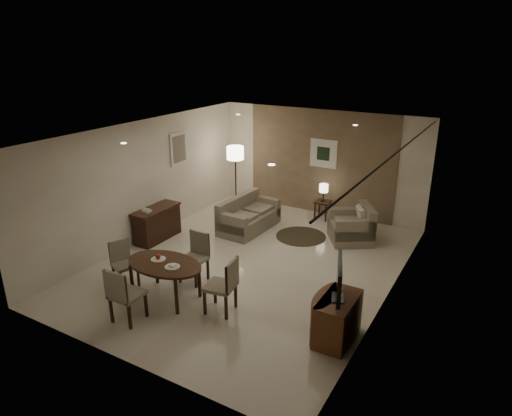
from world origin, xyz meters
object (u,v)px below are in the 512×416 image
Objects in this scene: dining_table at (166,280)px; chair_right at (220,285)px; console_desk at (157,224)px; chair_far at (193,259)px; chair_near at (127,294)px; sofa at (249,214)px; side_table at (323,210)px; chair_left at (125,265)px; tv_cabinet at (338,319)px; floor_lamp at (236,179)px; armchair at (351,224)px.

chair_right is at bearing 6.24° from dining_table.
chair_far is at bearing -31.01° from console_desk.
chair_near is (1.78, -2.71, 0.11)m from console_desk.
chair_right is 0.59× the size of sofa.
dining_table is 1.09m from chair_right.
side_table is at bearing 78.65° from chair_far.
chair_far is 2.73m from sofa.
sofa is at bearing 11.82° from chair_left.
chair_right is (1.01, -0.60, 0.02)m from chair_far.
console_desk is 1.33× the size of tv_cabinet.
chair_right reaches higher than dining_table.
side_table is (2.80, 3.07, -0.14)m from console_desk.
dining_table is 1.50× the size of chair_near.
chair_far is 0.97× the size of chair_right.
floor_lamp is (-0.98, 0.96, 0.48)m from sofa.
chair_left is 4.45m from floor_lamp.
chair_left is 0.86× the size of chair_right.
chair_far is at bearing -31.42° from chair_left.
dining_table is 1.49× the size of chair_right.
armchair reaches higher than dining_table.
console_desk is at bearing -58.68° from chair_near.
tv_cabinet is 1.90× the size of side_table.
chair_left is at bearing -110.81° from side_table.
sofa is (-1.40, 3.30, -0.10)m from chair_right.
console_desk reaches higher than tv_cabinet.
floor_lamp is at bearing 26.67° from chair_left.
chair_far is at bearing -129.51° from chair_right.
sofa is (0.61, 3.45, -0.03)m from chair_left.
tv_cabinet is 0.96× the size of armchair.
chair_left is at bearing -142.87° from chair_far.
tv_cabinet is 0.52× the size of floor_lamp.
tv_cabinet is at bearing -16.54° from armchair.
chair_right is at bearing -154.37° from sofa.
floor_lamp reaches higher than tv_cabinet.
tv_cabinet is 4.00m from chair_left.
chair_right reaches higher than chair_far.
floor_lamp reaches higher than console_desk.
armchair is (3.86, 2.11, 0.04)m from console_desk.
sofa is 1.76× the size of armchair.
dining_table is 0.73m from chair_far.
side_table is at bearing -164.23° from armchair.
console_desk is 5.11m from tv_cabinet.
chair_right is (-1.96, -0.25, 0.14)m from tv_cabinet.
chair_left is 5.32m from side_table.
chair_near is 1.15× the size of chair_left.
chair_right is 2.05× the size of side_table.
tv_cabinet is (4.89, -1.50, -0.03)m from console_desk.
console_desk is 1.24× the size of chair_right.
side_table is (-0.13, 4.82, -0.25)m from chair_right.
side_table is at bearing 47.63° from console_desk.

